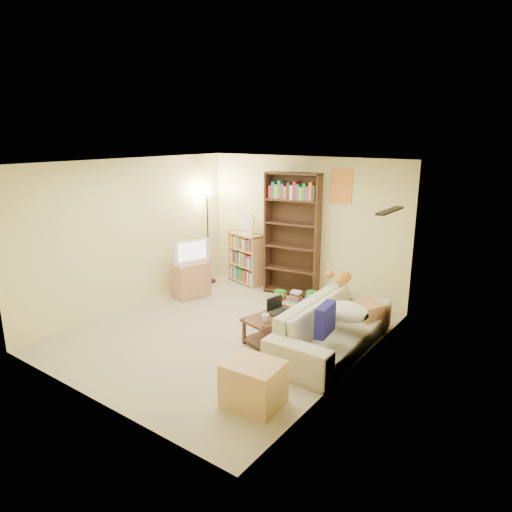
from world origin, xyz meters
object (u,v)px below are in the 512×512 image
(sofa, at_px, (333,327))
(mug, at_px, (265,318))
(tabby_cat, at_px, (341,278))
(coffee_table, at_px, (274,325))
(side_table, at_px, (366,318))
(end_cabinet, at_px, (254,384))
(television, at_px, (190,251))
(short_bookshelf, at_px, (246,259))
(laptop, at_px, (280,312))
(desk_fan, at_px, (247,223))
(tv_stand, at_px, (191,279))
(floor_lamp, at_px, (207,211))
(tall_bookshelf, at_px, (293,231))

(sofa, height_order, mug, sofa)
(sofa, relative_size, tabby_cat, 4.41)
(coffee_table, bearing_deg, side_table, 60.44)
(end_cabinet, bearing_deg, tabby_cat, 95.06)
(tabby_cat, distance_m, coffee_table, 1.33)
(television, relative_size, short_bookshelf, 0.71)
(mug, relative_size, short_bookshelf, 0.12)
(tabby_cat, relative_size, laptop, 1.53)
(desk_fan, bearing_deg, short_bookshelf, 139.97)
(coffee_table, height_order, end_cabinet, end_cabinet)
(laptop, xyz_separation_m, short_bookshelf, (-1.92, 1.73, 0.10))
(mug, distance_m, television, 2.47)
(side_table, distance_m, end_cabinet, 2.49)
(side_table, bearing_deg, laptop, -137.46)
(laptop, distance_m, short_bookshelf, 2.58)
(tv_stand, bearing_deg, coffee_table, 1.26)
(television, height_order, side_table, television)
(short_bookshelf, relative_size, desk_fan, 2.19)
(desk_fan, distance_m, end_cabinet, 4.28)
(tabby_cat, relative_size, desk_fan, 1.13)
(tabby_cat, relative_size, floor_lamp, 0.29)
(tabby_cat, distance_m, floor_lamp, 3.13)
(tv_stand, relative_size, desk_fan, 1.41)
(mug, bearing_deg, laptop, 89.28)
(coffee_table, height_order, floor_lamp, floor_lamp)
(sofa, relative_size, desk_fan, 4.98)
(short_bookshelf, distance_m, side_table, 3.00)
(coffee_table, relative_size, side_table, 2.00)
(side_table, height_order, end_cabinet, end_cabinet)
(laptop, height_order, floor_lamp, floor_lamp)
(coffee_table, height_order, short_bookshelf, short_bookshelf)
(coffee_table, xyz_separation_m, side_table, (0.96, 1.02, -0.00))
(tv_stand, bearing_deg, tall_bookshelf, 58.61)
(mug, distance_m, floor_lamp, 3.25)
(tabby_cat, xyz_separation_m, mug, (-0.47, -1.36, -0.31))
(short_bookshelf, height_order, floor_lamp, floor_lamp)
(desk_fan, xyz_separation_m, floor_lamp, (-0.71, -0.33, 0.20))
(tall_bookshelf, relative_size, end_cabinet, 3.68)
(desk_fan, height_order, end_cabinet, desk_fan)
(mug, relative_size, tv_stand, 0.19)
(side_table, bearing_deg, television, -173.74)
(tall_bookshelf, height_order, side_table, tall_bookshelf)
(floor_lamp, bearing_deg, tabby_cat, -6.90)
(sofa, bearing_deg, tabby_cat, 18.61)
(tall_bookshelf, distance_m, floor_lamp, 1.76)
(tabby_cat, height_order, tall_bookshelf, tall_bookshelf)
(tabby_cat, bearing_deg, sofa, -69.99)
(floor_lamp, bearing_deg, laptop, -27.71)
(desk_fan, distance_m, side_table, 3.09)
(tabby_cat, xyz_separation_m, floor_lamp, (-3.04, 0.37, 0.68))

